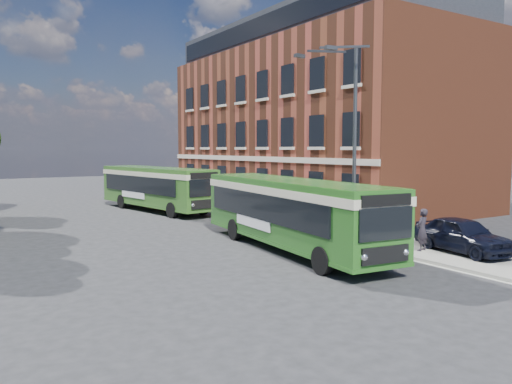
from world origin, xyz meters
TOP-DOWN VIEW (x-y plane):
  - ground at (0.00, 0.00)m, footprint 120.00×120.00m
  - pavement at (7.00, 8.00)m, footprint 6.00×48.00m
  - kerb_line at (3.95, 8.00)m, footprint 0.12×48.00m
  - brick_office at (14.00, 12.00)m, footprint 12.10×26.00m
  - street_lamp at (4.84, -2.00)m, footprint 2.96×2.38m
  - bus_stop_sign at (5.60, -4.20)m, footprint 0.35×0.08m
  - bus_front at (1.17, -2.38)m, footprint 3.77×12.33m
  - bus_rear at (1.32, 13.52)m, footprint 4.31×11.79m
  - parked_car at (6.32, -7.12)m, footprint 2.30×4.45m
  - pedestrian_a at (5.23, -6.00)m, footprint 0.71×0.55m
  - pedestrian_b at (6.26, -0.47)m, footprint 0.97×0.84m

SIDE VIEW (x-z plane):
  - ground at x=0.00m, z-range 0.00..0.00m
  - kerb_line at x=3.95m, z-range 0.00..0.01m
  - pavement at x=7.00m, z-range 0.00..0.15m
  - parked_car at x=6.32m, z-range 0.15..1.60m
  - pedestrian_b at x=6.26m, z-range 0.15..1.85m
  - pedestrian_a at x=5.23m, z-range 0.15..1.89m
  - bus_stop_sign at x=5.60m, z-range 0.25..2.77m
  - bus_rear at x=1.32m, z-range 0.32..3.34m
  - bus_front at x=1.17m, z-range 0.32..3.34m
  - street_lamp at x=4.84m, z-range 0.29..9.29m
  - brick_office at x=14.00m, z-range -0.13..14.07m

